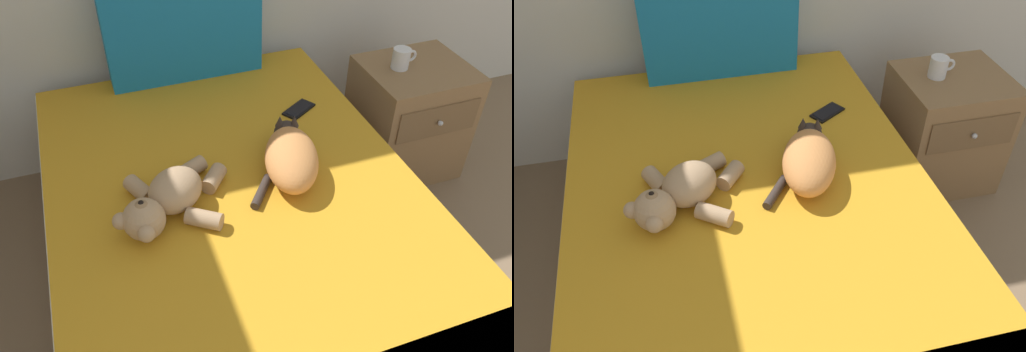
{
  "view_description": "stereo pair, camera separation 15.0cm",
  "coord_description": "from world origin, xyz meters",
  "views": [
    {
      "loc": [
        0.76,
        1.84,
        1.76
      ],
      "look_at": [
        1.21,
        3.09,
        0.61
      ],
      "focal_mm": 36.77,
      "sensor_mm": 36.0,
      "label": 1
    },
    {
      "loc": [
        0.91,
        1.8,
        1.76
      ],
      "look_at": [
        1.21,
        3.09,
        0.61
      ],
      "focal_mm": 36.77,
      "sensor_mm": 36.0,
      "label": 2
    }
  ],
  "objects": [
    {
      "name": "nightstand",
      "position": [
        2.19,
        3.61,
        0.28
      ],
      "size": [
        0.49,
        0.46,
        0.57
      ],
      "color": "olive",
      "rests_on": "ground_plane"
    },
    {
      "name": "cat",
      "position": [
        1.38,
        3.18,
        0.59
      ],
      "size": [
        0.34,
        0.42,
        0.15
      ],
      "color": "#D18447",
      "rests_on": "bed"
    },
    {
      "name": "mug",
      "position": [
        2.11,
        3.64,
        0.61
      ],
      "size": [
        0.12,
        0.08,
        0.09
      ],
      "color": "silver",
      "rests_on": "nightstand"
    },
    {
      "name": "bed",
      "position": [
        1.16,
        3.1,
        0.25
      ],
      "size": [
        1.34,
        2.0,
        0.51
      ],
      "color": "olive",
      "rests_on": "ground_plane"
    },
    {
      "name": "cell_phone",
      "position": [
        1.57,
        3.54,
        0.52
      ],
      "size": [
        0.16,
        0.14,
        0.01
      ],
      "color": "black",
      "rests_on": "bed"
    },
    {
      "name": "teddy_bear",
      "position": [
        0.91,
        3.12,
        0.58
      ],
      "size": [
        0.43,
        0.38,
        0.15
      ],
      "color": "tan",
      "rests_on": "bed"
    },
    {
      "name": "patterned_cushion",
      "position": [
        1.19,
        4.0,
        0.74
      ],
      "size": [
        0.69,
        0.15,
        0.46
      ],
      "color": "#1972AD",
      "rests_on": "bed"
    }
  ]
}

